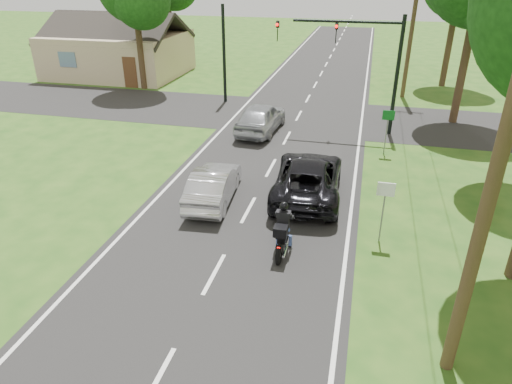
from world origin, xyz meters
TOP-DOWN VIEW (x-y plane):
  - ground at (0.00, 0.00)m, footprint 140.00×140.00m
  - road at (0.00, 10.00)m, footprint 8.00×100.00m
  - cross_road at (0.00, 16.00)m, footprint 60.00×7.00m
  - motorcycle_rider at (1.73, 1.62)m, footprint 0.57×2.03m
  - dark_suv at (1.94, 5.77)m, footprint 2.79×5.53m
  - silver_sedan at (-1.47, 4.42)m, footprint 1.76×4.15m
  - silver_suv at (-1.56, 12.69)m, footprint 2.16×4.73m
  - traffic_signal at (3.34, 14.00)m, footprint 6.38×0.44m
  - signal_pole_far at (-5.20, 18.00)m, footprint 0.20×0.20m
  - utility_pole_near at (6.20, -2.00)m, footprint 1.60×0.28m
  - utility_pole_far at (6.20, 22.00)m, footprint 1.60×0.28m
  - sign_white at (4.70, 2.98)m, footprint 0.55×0.07m
  - sign_green at (4.90, 10.98)m, footprint 0.55×0.07m
  - house at (-16.00, 24.00)m, footprint 10.20×8.00m

SIDE VIEW (x-z plane):
  - ground at x=0.00m, z-range 0.00..0.00m
  - cross_road at x=0.00m, z-range 0.00..0.01m
  - road at x=0.00m, z-range 0.00..0.01m
  - silver_sedan at x=-1.47m, z-range 0.01..1.35m
  - motorcycle_rider at x=1.73m, z-range -0.19..1.56m
  - dark_suv at x=1.94m, z-range 0.01..1.51m
  - silver_suv at x=-1.56m, z-range 0.01..1.59m
  - sign_white at x=4.70m, z-range 0.54..2.66m
  - sign_green at x=4.90m, z-range 0.54..2.66m
  - house at x=-16.00m, z-range -0.65..4.19m
  - signal_pole_far at x=-5.20m, z-range 0.00..6.00m
  - traffic_signal at x=3.34m, z-range 1.14..7.14m
  - utility_pole_near at x=6.20m, z-range 0.08..10.08m
  - utility_pole_far at x=6.20m, z-range 0.08..10.08m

